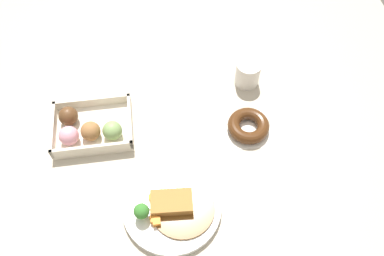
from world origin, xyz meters
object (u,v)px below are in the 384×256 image
donut_box (90,128)px  coffee_mug (248,73)px  curry_plate (171,206)px  chocolate_ring_donut (249,126)px

donut_box → coffee_mug: size_ratio=2.79×
curry_plate → chocolate_ring_donut: bearing=40.5°
chocolate_ring_donut → coffee_mug: (0.03, 0.16, 0.02)m
donut_box → coffee_mug: bearing=14.7°
donut_box → coffee_mug: 0.47m
curry_plate → chocolate_ring_donut: size_ratio=1.84×
donut_box → curry_plate: bearing=-52.1°
donut_box → coffee_mug: (0.45, 0.12, 0.01)m
curry_plate → donut_box: curry_plate is taller
curry_plate → coffee_mug: 0.45m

